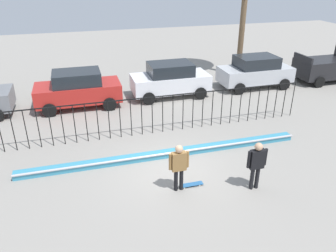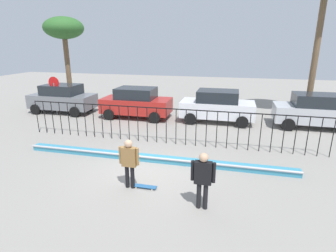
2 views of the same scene
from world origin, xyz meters
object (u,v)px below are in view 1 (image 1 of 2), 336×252
(skateboard, at_px, (191,184))
(parked_car_red, at_px, (78,89))
(pickup_truck, at_px, (336,64))
(parked_car_white, at_px, (170,79))
(parked_car_silver, at_px, (255,71))
(camera_operator, at_px, (257,162))
(skateboarder, at_px, (179,164))

(skateboard, distance_m, parked_car_red, 8.94)
(skateboard, height_order, parked_car_red, parked_car_red)
(parked_car_red, bearing_deg, pickup_truck, 4.38)
(parked_car_white, relative_size, parked_car_silver, 1.00)
(camera_operator, relative_size, parked_car_white, 0.40)
(skateboard, distance_m, pickup_truck, 15.22)
(skateboarder, relative_size, parked_car_white, 0.39)
(skateboard, bearing_deg, camera_operator, -11.93)
(skateboard, xyz_separation_m, pickup_truck, (12.68, 8.37, 0.98))
(skateboard, distance_m, parked_car_silver, 11.16)
(skateboarder, bearing_deg, camera_operator, 9.16)
(parked_car_white, relative_size, pickup_truck, 0.91)
(skateboard, height_order, parked_car_white, parked_car_white)
(pickup_truck, bearing_deg, skateboarder, -152.55)
(parked_car_red, bearing_deg, parked_car_white, 6.55)
(skateboarder, relative_size, pickup_truck, 0.35)
(skateboard, relative_size, parked_car_white, 0.19)
(pickup_truck, bearing_deg, skateboard, -151.80)
(camera_operator, bearing_deg, skateboarder, 4.26)
(skateboarder, xyz_separation_m, parked_car_silver, (7.56, 8.64, -0.03))
(skateboard, bearing_deg, parked_car_red, 118.78)
(parked_car_red, distance_m, pickup_truck, 15.96)
(parked_car_silver, distance_m, pickup_truck, 5.60)
(skateboard, xyz_separation_m, parked_car_silver, (7.08, 8.57, 0.91))
(parked_car_red, xyz_separation_m, parked_car_white, (5.02, 0.22, 0.00))
(skateboarder, xyz_separation_m, parked_car_red, (-2.81, 8.33, -0.03))
(skateboarder, relative_size, skateboard, 2.08)
(camera_operator, distance_m, parked_car_white, 9.16)
(camera_operator, bearing_deg, parked_car_silver, -100.85)
(camera_operator, bearing_deg, skateboard, -0.81)
(parked_car_silver, xyz_separation_m, pickup_truck, (5.59, -0.20, 0.06))
(skateboard, distance_m, camera_operator, 2.28)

